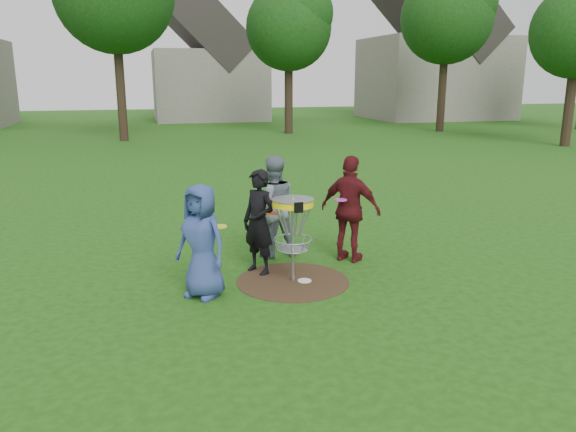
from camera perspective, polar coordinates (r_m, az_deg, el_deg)
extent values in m
plane|color=#19470F|center=(8.99, 0.49, -6.65)|extent=(100.00, 100.00, 0.00)
cylinder|color=#47331E|center=(8.99, 0.49, -6.62)|extent=(1.80, 1.80, 0.01)
imported|color=navy|center=(8.24, -8.77, -2.55)|extent=(0.96, 0.96, 1.69)
imported|color=black|center=(9.15, -2.99, -0.62)|extent=(0.69, 0.75, 1.73)
imported|color=slate|center=(10.00, -1.57, 0.95)|extent=(0.93, 0.74, 1.83)
imported|color=#561318|center=(9.77, 6.37, 0.69)|extent=(1.10, 1.09, 1.87)
cylinder|color=white|center=(8.98, 1.69, -6.60)|extent=(0.22, 0.22, 0.02)
cylinder|color=#9EA0A5|center=(8.77, 0.50, -2.42)|extent=(0.05, 0.05, 1.38)
cylinder|color=yellow|center=(8.62, 0.51, 1.34)|extent=(0.64, 0.64, 0.10)
cylinder|color=#9EA0A5|center=(8.61, 0.51, 1.70)|extent=(0.66, 0.66, 0.01)
cube|color=black|center=(8.32, 1.09, 0.86)|extent=(0.14, 0.02, 0.16)
torus|color=#9EA0A5|center=(8.77, 0.50, -2.36)|extent=(0.62, 0.62, 0.02)
torus|color=#9EA0A5|center=(8.81, 0.50, -3.36)|extent=(0.50, 0.50, 0.02)
cylinder|color=#9EA0A5|center=(8.82, 0.50, -3.42)|extent=(0.44, 0.44, 0.01)
cylinder|color=yellow|center=(8.27, -6.95, -1.06)|extent=(0.22, 0.22, 0.02)
cylinder|color=#E75313|center=(8.92, -1.64, 0.31)|extent=(0.22, 0.22, 0.02)
cylinder|color=#FF437F|center=(9.68, -1.19, 1.78)|extent=(0.22, 0.22, 0.02)
cylinder|color=#E13BCA|center=(9.51, 5.37, 1.65)|extent=(0.22, 0.22, 0.02)
cylinder|color=#38281C|center=(29.64, -16.60, 11.78)|extent=(0.46, 0.46, 4.62)
cylinder|color=#38281C|center=(32.21, 0.07, 11.74)|extent=(0.46, 0.46, 3.78)
sphere|color=#164211|center=(32.28, 0.07, 18.61)|extent=(4.68, 4.68, 4.68)
cylinder|color=#38281C|center=(34.70, 15.35, 11.76)|extent=(0.46, 0.46, 4.20)
sphere|color=#164211|center=(34.84, 15.83, 18.83)|extent=(5.20, 5.20, 5.20)
cylinder|color=#38281C|center=(29.33, 26.63, 9.65)|extent=(0.46, 0.46, 3.36)
cube|color=gray|center=(43.43, -8.03, 13.00)|extent=(8.00, 7.00, 5.00)
cube|color=#2D2826|center=(43.55, -8.22, 18.18)|extent=(6.11, 7.14, 6.11)
cube|color=gray|center=(45.85, 14.66, 13.36)|extent=(10.00, 8.00, 6.00)
cube|color=#2D2826|center=(46.09, 15.05, 19.33)|extent=(7.64, 8.16, 7.64)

